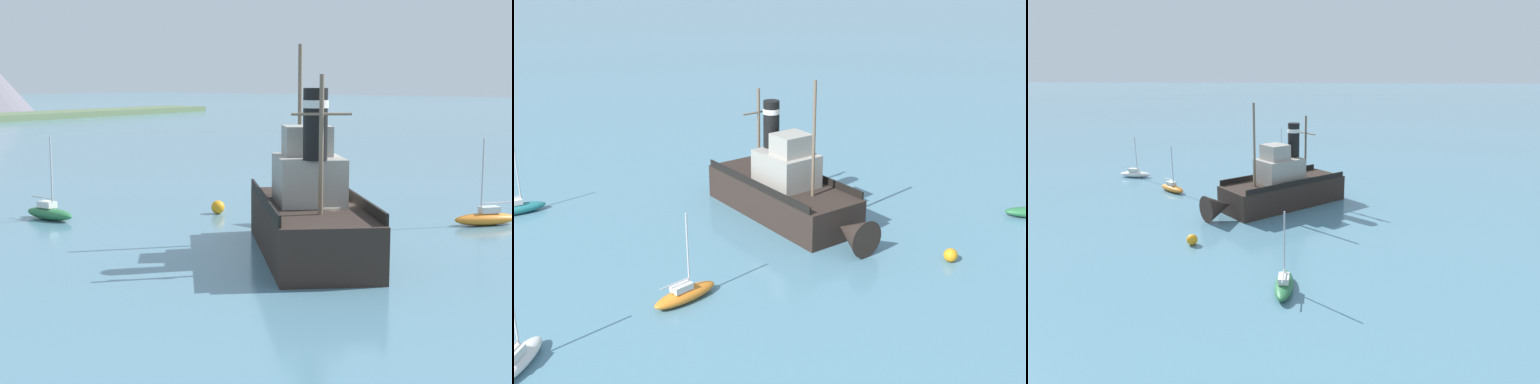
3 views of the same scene
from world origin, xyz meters
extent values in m
plane|color=teal|center=(0.00, 0.00, 0.00)|extent=(600.00, 600.00, 0.00)
cube|color=#2D231E|center=(-0.28, 0.61, 1.20)|extent=(11.93, 11.21, 2.40)
cone|color=#2D231E|center=(5.14, 5.35, 1.20)|extent=(3.35, 3.35, 2.35)
cube|color=#9E998E|center=(0.10, 0.94, 3.50)|extent=(4.99, 4.89, 2.20)
cube|color=#9E998E|center=(0.48, 1.27, 5.30)|extent=(2.95, 2.97, 1.40)
cylinder|color=black|center=(-1.18, -0.18, 6.20)|extent=(1.10, 1.10, 3.20)
cylinder|color=silver|center=(-1.18, -0.18, 7.10)|extent=(1.16, 1.16, 0.35)
cylinder|color=#75604C|center=(2.21, 2.79, 6.15)|extent=(0.20, 0.20, 7.50)
cylinder|color=#75604C|center=(-2.31, -1.16, 5.40)|extent=(0.20, 0.20, 6.00)
cylinder|color=#75604C|center=(-2.31, -1.16, 6.72)|extent=(1.80, 2.04, 0.12)
cube|color=black|center=(-1.70, 2.24, 2.65)|extent=(8.66, 7.60, 0.50)
cube|color=black|center=(1.14, -1.01, 2.65)|extent=(8.66, 7.60, 0.50)
ellipsoid|color=white|center=(18.20, -9.69, 0.35)|extent=(3.89, 1.48, 0.70)
ellipsoid|color=orange|center=(11.87, -3.55, 0.35)|extent=(3.59, 3.33, 0.70)
cube|color=silver|center=(12.02, -3.69, 0.88)|extent=(1.25, 1.21, 0.36)
cylinder|color=#B7B7BC|center=(11.64, -3.36, 2.80)|extent=(0.10, 0.10, 4.20)
cylinder|color=#B7B7BC|center=(12.32, -3.95, 1.25)|extent=(1.41, 1.24, 0.08)
ellipsoid|color=#23757A|center=(1.25, -17.69, 0.35)|extent=(3.15, 3.70, 0.70)
cube|color=silver|center=(1.37, -17.85, 0.88)|extent=(1.17, 1.26, 0.36)
cylinder|color=#B7B7BC|center=(1.07, -17.45, 2.80)|extent=(0.10, 0.10, 4.20)
sphere|color=orange|center=(6.02, 11.07, 0.41)|extent=(0.82, 0.82, 0.82)
camera|label=1|loc=(-31.05, -18.26, 8.26)|focal=55.00mm
camera|label=2|loc=(40.77, 3.51, 17.34)|focal=45.00mm
camera|label=3|loc=(-2.66, 42.62, 13.09)|focal=32.00mm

